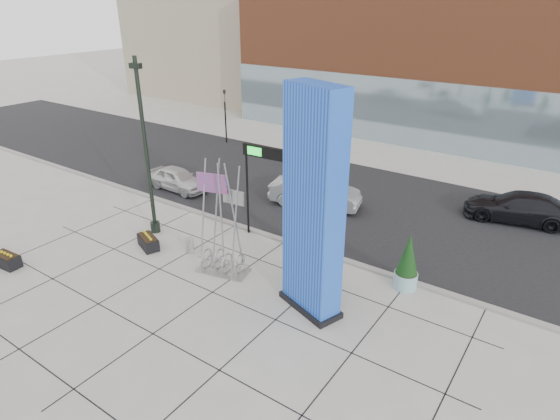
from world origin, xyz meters
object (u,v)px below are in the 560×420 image
Objects in this scene: public_art_sculpture at (222,244)px; concrete_bollard at (190,245)px; lamp_post at (148,166)px; car_silver_mid at (315,192)px; overhead_street_sign at (260,160)px; blue_pylon at (313,211)px; car_white_west at (178,179)px.

public_art_sculpture reaches higher than concrete_bollard.
lamp_post is 4.16m from concrete_bollard.
concrete_bollard is at bearing 151.69° from car_silver_mid.
blue_pylon is at bearing -38.93° from overhead_street_sign.
concrete_bollard is 7.84m from car_silver_mid.
lamp_post is at bearing 170.32° from concrete_bollard.
car_white_west is 0.80× the size of car_silver_mid.
public_art_sculpture is 7.98m from car_silver_mid.
car_silver_mid is (0.24, 4.59, -3.05)m from overhead_street_sign.
public_art_sculpture is at bearing -9.43° from concrete_bollard.
overhead_street_sign is (-0.57, 3.37, 2.58)m from public_art_sculpture.
public_art_sculpture is 0.99× the size of car_silver_mid.
public_art_sculpture is 6.98× the size of concrete_bollard.
overhead_street_sign is 8.52m from car_white_west.
car_silver_mid reaches higher than concrete_bollard.
lamp_post is 1.69× the size of public_art_sculpture.
lamp_post is 5.60m from public_art_sculpture.
overhead_street_sign is at bearing 28.87° from lamp_post.
public_art_sculpture is at bearing -161.47° from blue_pylon.
overhead_street_sign is 0.92× the size of car_silver_mid.
blue_pylon is 0.99× the size of lamp_post.
concrete_bollard is 7.74m from car_white_west.
public_art_sculpture is at bearing 168.68° from car_silver_mid.
lamp_post is 6.10m from car_white_west.
car_white_west is at bearing 161.89° from overhead_street_sign.
lamp_post is at bearing -166.16° from blue_pylon.
concrete_bollard is 0.14× the size of car_silver_mid.
lamp_post is at bearing 158.44° from public_art_sculpture.
lamp_post reaches higher than concrete_bollard.
overhead_street_sign is at bearing 59.81° from concrete_bollard.
overhead_street_sign is (-4.84, 3.45, -0.06)m from blue_pylon.
overhead_street_sign is at bearing 163.35° from car_silver_mid.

